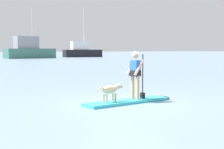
% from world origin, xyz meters
% --- Properties ---
extents(ground_plane, '(400.00, 400.00, 0.00)m').
position_xyz_m(ground_plane, '(0.00, 0.00, 0.00)').
color(ground_plane, gray).
extents(paddleboard, '(3.56, 1.11, 0.10)m').
position_xyz_m(paddleboard, '(0.23, 0.03, 0.05)').
color(paddleboard, '#33B2BF').
rests_on(paddleboard, ground_plane).
extents(person_paddler, '(0.64, 0.52, 1.62)m').
position_xyz_m(person_paddler, '(0.37, 0.05, 1.04)').
color(person_paddler, tan).
rests_on(person_paddler, paddleboard).
extents(dog, '(1.07, 0.29, 0.58)m').
position_xyz_m(dog, '(-0.69, -0.09, 0.49)').
color(dog, '#CCB78C').
rests_on(dog, paddleboard).
extents(moored_boat_port, '(10.37, 4.38, 9.91)m').
position_xyz_m(moored_boat_port, '(14.06, 56.37, 1.61)').
color(moored_boat_port, '#3F7266').
rests_on(moored_boat_port, ground_plane).
extents(moored_boat_far_starboard, '(8.81, 3.26, 11.14)m').
position_xyz_m(moored_boat_far_starboard, '(27.52, 60.77, 1.35)').
color(moored_boat_far_starboard, black).
rests_on(moored_boat_far_starboard, ground_plane).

